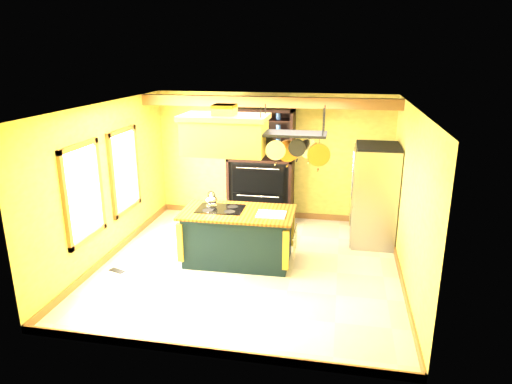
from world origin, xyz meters
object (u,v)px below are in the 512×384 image
(refrigerator, at_px, (374,197))
(hutch, at_px, (261,179))
(pot_rack, at_px, (293,142))
(kitchen_island, at_px, (238,236))
(range_hood, at_px, (225,133))

(refrigerator, relative_size, hutch, 0.77)
(pot_rack, xyz_separation_m, hutch, (-0.89, 2.10, -1.22))
(pot_rack, bearing_deg, hutch, 113.07)
(hutch, bearing_deg, kitchen_island, -90.61)
(kitchen_island, bearing_deg, refrigerator, 28.30)
(hutch, bearing_deg, range_hood, -96.00)
(kitchen_island, distance_m, refrigerator, 2.69)
(kitchen_island, distance_m, range_hood, 1.78)
(range_hood, bearing_deg, refrigerator, 27.37)
(kitchen_island, relative_size, range_hood, 1.37)
(pot_rack, height_order, hutch, pot_rack)
(refrigerator, bearing_deg, range_hood, -152.63)
(range_hood, distance_m, pot_rack, 1.12)
(kitchen_island, distance_m, hutch, 2.15)
(kitchen_island, height_order, refrigerator, refrigerator)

